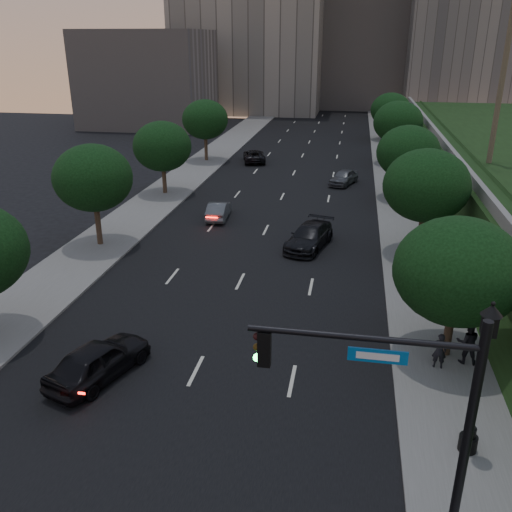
% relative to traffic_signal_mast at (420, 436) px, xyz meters
% --- Properties ---
extents(ground, '(160.00, 160.00, 0.00)m').
position_rel_traffic_signal_mast_xyz_m(ground, '(-7.90, 1.98, -3.67)').
color(ground, black).
rests_on(ground, ground).
extents(road_surface, '(16.00, 140.00, 0.02)m').
position_rel_traffic_signal_mast_xyz_m(road_surface, '(-7.90, 31.98, -3.66)').
color(road_surface, black).
rests_on(road_surface, ground).
extents(sidewalk_right, '(4.50, 140.00, 0.15)m').
position_rel_traffic_signal_mast_xyz_m(sidewalk_right, '(2.35, 31.98, -3.60)').
color(sidewalk_right, slate).
rests_on(sidewalk_right, ground).
extents(sidewalk_left, '(4.50, 140.00, 0.15)m').
position_rel_traffic_signal_mast_xyz_m(sidewalk_left, '(-18.15, 31.98, -3.60)').
color(sidewalk_left, slate).
rests_on(sidewalk_left, ground).
extents(parapet_wall, '(0.35, 90.00, 0.70)m').
position_rel_traffic_signal_mast_xyz_m(parapet_wall, '(5.60, 29.98, 0.68)').
color(parapet_wall, slate).
rests_on(parapet_wall, embankment).
extents(office_block_left, '(26.00, 20.00, 32.00)m').
position_rel_traffic_signal_mast_xyz_m(office_block_left, '(-21.90, 93.98, 12.33)').
color(office_block_left, gray).
rests_on(office_block_left, ground).
extents(office_block_mid, '(22.00, 18.00, 26.00)m').
position_rel_traffic_signal_mast_xyz_m(office_block_mid, '(-1.90, 103.98, 9.33)').
color(office_block_mid, gray).
rests_on(office_block_mid, ground).
extents(office_block_right, '(20.00, 22.00, 36.00)m').
position_rel_traffic_signal_mast_xyz_m(office_block_right, '(16.10, 97.98, 14.33)').
color(office_block_right, slate).
rests_on(office_block_right, ground).
extents(office_block_filler, '(18.00, 16.00, 14.00)m').
position_rel_traffic_signal_mast_xyz_m(office_block_filler, '(-33.90, 71.98, 3.33)').
color(office_block_filler, gray).
rests_on(office_block_filler, ground).
extents(tree_right_a, '(5.20, 5.20, 6.24)m').
position_rel_traffic_signal_mast_xyz_m(tree_right_a, '(2.40, 9.98, 0.35)').
color(tree_right_a, '#38281C').
rests_on(tree_right_a, ground).
extents(tree_right_b, '(5.20, 5.20, 6.74)m').
position_rel_traffic_signal_mast_xyz_m(tree_right_b, '(2.40, 21.98, 0.84)').
color(tree_right_b, '#38281C').
rests_on(tree_right_b, ground).
extents(tree_right_c, '(5.20, 5.20, 6.24)m').
position_rel_traffic_signal_mast_xyz_m(tree_right_c, '(2.40, 34.98, 0.35)').
color(tree_right_c, '#38281C').
rests_on(tree_right_c, ground).
extents(tree_right_d, '(5.20, 5.20, 6.74)m').
position_rel_traffic_signal_mast_xyz_m(tree_right_d, '(2.40, 48.98, 0.84)').
color(tree_right_d, '#38281C').
rests_on(tree_right_d, ground).
extents(tree_right_e, '(5.20, 5.20, 6.24)m').
position_rel_traffic_signal_mast_xyz_m(tree_right_e, '(2.40, 63.98, 0.35)').
color(tree_right_e, '#38281C').
rests_on(tree_right_e, ground).
extents(tree_left_b, '(5.00, 5.00, 6.71)m').
position_rel_traffic_signal_mast_xyz_m(tree_left_b, '(-18.20, 19.98, 0.90)').
color(tree_left_b, '#38281C').
rests_on(tree_left_b, ground).
extents(tree_left_c, '(5.00, 5.00, 6.34)m').
position_rel_traffic_signal_mast_xyz_m(tree_left_c, '(-18.20, 32.98, 0.53)').
color(tree_left_c, '#38281C').
rests_on(tree_left_c, ground).
extents(tree_left_d, '(5.00, 5.00, 6.71)m').
position_rel_traffic_signal_mast_xyz_m(tree_left_d, '(-18.20, 46.98, 0.90)').
color(tree_left_d, '#38281C').
rests_on(tree_left_d, ground).
extents(traffic_signal_mast, '(5.68, 0.56, 7.00)m').
position_rel_traffic_signal_mast_xyz_m(traffic_signal_mast, '(0.00, 0.00, 0.00)').
color(traffic_signal_mast, black).
rests_on(traffic_signal_mast, ground).
extents(street_lamp, '(0.64, 0.64, 5.62)m').
position_rel_traffic_signal_mast_xyz_m(street_lamp, '(2.25, 3.96, -1.04)').
color(street_lamp, black).
rests_on(street_lamp, ground).
extents(sedan_near_left, '(3.33, 5.09, 1.61)m').
position_rel_traffic_signal_mast_xyz_m(sedan_near_left, '(-11.59, 5.91, -2.87)').
color(sedan_near_left, black).
rests_on(sedan_near_left, ground).
extents(sedan_mid_left, '(1.67, 4.08, 1.31)m').
position_rel_traffic_signal_mast_xyz_m(sedan_mid_left, '(-11.86, 27.04, -3.02)').
color(sedan_mid_left, '#53575B').
rests_on(sedan_mid_left, ground).
extents(sedan_far_left, '(3.34, 5.27, 1.35)m').
position_rel_traffic_signal_mast_xyz_m(sedan_far_left, '(-12.87, 47.53, -3.00)').
color(sedan_far_left, black).
rests_on(sedan_far_left, ground).
extents(sedan_near_right, '(3.32, 5.57, 1.51)m').
position_rel_traffic_signal_mast_xyz_m(sedan_near_right, '(-4.55, 22.09, -2.92)').
color(sedan_near_right, black).
rests_on(sedan_near_right, ground).
extents(sedan_far_right, '(3.00, 4.50, 1.42)m').
position_rel_traffic_signal_mast_xyz_m(sedan_far_right, '(-2.80, 39.19, -2.96)').
color(sedan_far_right, '#4E5156').
rests_on(sedan_far_right, ground).
extents(pedestrian_a, '(0.59, 0.40, 1.57)m').
position_rel_traffic_signal_mast_xyz_m(pedestrian_a, '(1.91, 8.83, -2.74)').
color(pedestrian_a, black).
rests_on(pedestrian_a, sidewalk_right).
extents(pedestrian_b, '(0.95, 0.75, 1.92)m').
position_rel_traffic_signal_mast_xyz_m(pedestrian_b, '(3.10, 9.43, -2.56)').
color(pedestrian_b, black).
rests_on(pedestrian_b, sidewalk_right).
extents(pedestrian_c, '(1.06, 0.63, 1.68)m').
position_rel_traffic_signal_mast_xyz_m(pedestrian_c, '(2.11, 15.99, -2.68)').
color(pedestrian_c, black).
rests_on(pedestrian_c, sidewalk_right).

